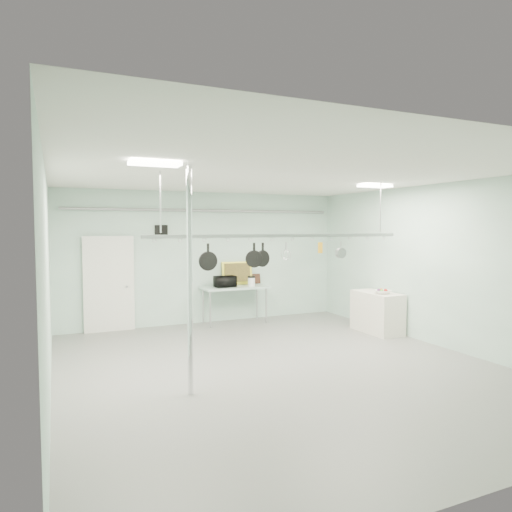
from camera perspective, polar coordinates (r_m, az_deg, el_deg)
name	(u,v)px	position (r m, az deg, el deg)	size (l,w,h in m)	color
floor	(279,367)	(7.88, 2.94, -13.71)	(8.00, 8.00, 0.00)	gray
ceiling	(280,175)	(7.57, 3.02, 10.02)	(7.00, 8.00, 0.02)	silver
back_wall	(206,258)	(11.25, -6.26, -0.21)	(7.00, 0.02, 3.20)	silver
right_wall	(438,265)	(9.65, 21.80, -1.08)	(0.02, 8.00, 3.20)	silver
door	(109,285)	(10.78, -17.90, -3.46)	(1.10, 0.10, 2.20)	silver
wall_vent	(161,231)	(10.92, -11.76, 3.04)	(0.30, 0.04, 0.30)	black
conduit_pipe	(207,211)	(11.15, -6.16, 5.67)	(0.07, 0.07, 6.60)	gray
chrome_pole	(190,281)	(6.38, -8.27, -3.12)	(0.08, 0.08, 3.20)	silver
prep_table	(235,289)	(11.16, -2.68, -4.19)	(1.60, 0.70, 0.91)	#A8C6BA
side_cabinet	(377,312)	(10.60, 14.89, -6.81)	(0.60, 1.20, 0.90)	silver
pot_rack	(282,234)	(7.88, 3.30, 2.77)	(4.80, 0.06, 1.00)	#B7B7BC
light_panel_left	(155,163)	(6.08, -12.52, 11.23)	(0.65, 0.30, 0.05)	white
light_panel_right	(375,186)	(9.37, 14.64, 8.49)	(0.65, 0.30, 0.05)	white
microwave	(225,281)	(11.02, -3.88, -3.20)	(0.49, 0.33, 0.27)	black
coffee_canister	(251,282)	(11.21, -0.58, -3.24)	(0.17, 0.17, 0.21)	white
painting_large	(237,273)	(11.46, -2.39, -2.15)	(0.78, 0.05, 0.58)	gold
painting_small	(255,279)	(11.66, -0.17, -2.86)	(0.30, 0.04, 0.25)	#361D13
fruit_bowl	(383,292)	(10.30, 15.55, -4.35)	(0.34, 0.34, 0.08)	white
skillet_left	(208,257)	(7.38, -6.01, -0.10)	(0.31, 0.06, 0.43)	black
skillet_mid	(254,254)	(7.67, -0.24, 0.21)	(0.29, 0.06, 0.39)	black
skillet_right	(263,254)	(7.73, 0.85, 0.25)	(0.28, 0.06, 0.39)	black
whisk	(286,252)	(7.93, 3.77, 0.52)	(0.18, 0.18, 0.33)	silver
grater	(320,248)	(8.27, 8.03, 1.03)	(0.09, 0.02, 0.22)	yellow
saucepan	(341,250)	(8.51, 10.55, 0.71)	(0.19, 0.10, 0.32)	#BBBABF
fruit_cluster	(383,290)	(10.29, 15.55, -4.13)	(0.24, 0.24, 0.09)	maroon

